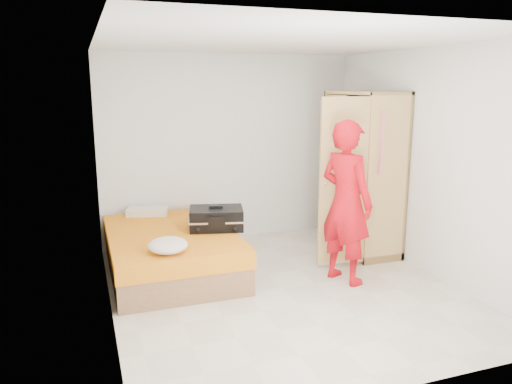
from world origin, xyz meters
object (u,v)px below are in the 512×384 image
object	(u,v)px
person	(346,202)
suitcase	(216,218)
bed	(171,251)
wardrobe	(361,177)
round_cushion	(168,245)

from	to	relation	value
person	suitcase	world-z (taller)	person
bed	person	distance (m)	2.12
bed	wardrobe	world-z (taller)	wardrobe
round_cushion	bed	bearing A→B (deg)	78.31
person	round_cushion	world-z (taller)	person
wardrobe	round_cushion	size ratio (longest dim) A/B	5.17
suitcase	bed	bearing A→B (deg)	-173.39
person	suitcase	size ratio (longest dim) A/B	2.47
bed	wardrobe	xyz separation A→B (m)	(2.50, -0.04, 0.75)
wardrobe	bed	bearing A→B (deg)	179.09
wardrobe	round_cushion	xyz separation A→B (m)	(-2.66, -0.71, -0.42)
wardrobe	person	distance (m)	1.13
wardrobe	suitcase	bearing A→B (deg)	-179.20
bed	round_cushion	xyz separation A→B (m)	(-0.16, -0.75, 0.33)
round_cushion	suitcase	bearing A→B (deg)	44.66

